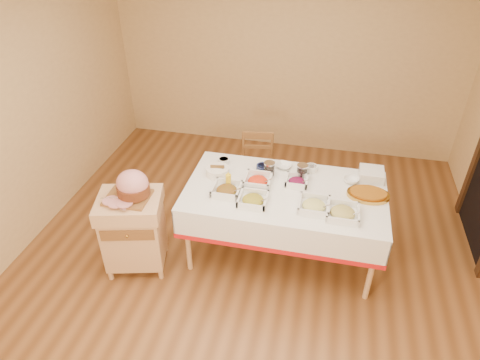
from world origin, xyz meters
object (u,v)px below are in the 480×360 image
object	(u,v)px
preserve_jar_left	(269,169)
brass_platter	(368,194)
dining_table	(284,204)
preserve_jar_right	(302,172)
ham_on_board	(132,187)
mustard_bottle	(228,180)
bread_basket	(217,171)
butcher_cart	(133,229)
dining_chair	(257,169)
plate_stack	(371,174)

from	to	relation	value
preserve_jar_left	brass_platter	xyz separation A→B (m)	(0.92, -0.15, -0.04)
dining_table	brass_platter	xyz separation A→B (m)	(0.73, 0.07, 0.18)
preserve_jar_left	preserve_jar_right	world-z (taller)	same
ham_on_board	brass_platter	xyz separation A→B (m)	(2.01, 0.51, -0.12)
ham_on_board	mustard_bottle	xyz separation A→B (m)	(0.76, 0.39, -0.07)
dining_table	bread_basket	bearing A→B (deg)	170.60
butcher_cart	dining_chair	distance (m)	1.57
dining_table	butcher_cart	world-z (taller)	butcher_cart
butcher_cart	bread_basket	size ratio (longest dim) A/B	3.58
bread_basket	brass_platter	world-z (taller)	bread_basket
preserve_jar_right	mustard_bottle	xyz separation A→B (m)	(-0.64, -0.30, 0.01)
ham_on_board	mustard_bottle	bearing A→B (deg)	27.31
butcher_cart	plate_stack	size ratio (longest dim) A/B	3.55
plate_stack	preserve_jar_left	bearing A→B (deg)	-171.41
dining_chair	ham_on_board	distance (m)	1.59
dining_table	plate_stack	distance (m)	0.87
dining_table	bread_basket	world-z (taller)	bread_basket
ham_on_board	preserve_jar_left	size ratio (longest dim) A/B	2.97
preserve_jar_left	dining_table	bearing A→B (deg)	-50.10
plate_stack	dining_chair	bearing A→B (deg)	159.77
butcher_cart	preserve_jar_left	world-z (taller)	preserve_jar_left
dining_table	bread_basket	distance (m)	0.71
preserve_jar_right	bread_basket	world-z (taller)	preserve_jar_right
ham_on_board	plate_stack	distance (m)	2.20
ham_on_board	bread_basket	distance (m)	0.83
butcher_cart	preserve_jar_right	bearing A→B (deg)	26.51
preserve_jar_right	dining_table	bearing A→B (deg)	-116.51
preserve_jar_left	bread_basket	world-z (taller)	preserve_jar_left
plate_stack	dining_table	bearing A→B (deg)	-154.39
bread_basket	plate_stack	xyz separation A→B (m)	(1.43, 0.26, 0.01)
dining_table	plate_stack	xyz separation A→B (m)	(0.77, 0.37, 0.21)
dining_table	ham_on_board	world-z (taller)	ham_on_board
dining_table	mustard_bottle	size ratio (longest dim) A/B	11.69
preserve_jar_right	plate_stack	xyz separation A→B (m)	(0.64, 0.12, -0.01)
butcher_cart	ham_on_board	xyz separation A→B (m)	(0.04, 0.03, 0.45)
ham_on_board	dining_chair	bearing A→B (deg)	55.02
brass_platter	preserve_jar_right	bearing A→B (deg)	163.63
ham_on_board	dining_table	bearing A→B (deg)	19.02
preserve_jar_left	plate_stack	xyz separation A→B (m)	(0.95, 0.14, -0.01)
dining_table	dining_chair	size ratio (longest dim) A/B	2.20
butcher_cart	dining_chair	world-z (taller)	dining_chair
mustard_bottle	plate_stack	size ratio (longest dim) A/B	0.70
bread_basket	brass_platter	distance (m)	1.40
dining_chair	preserve_jar_left	bearing A→B (deg)	-68.72
preserve_jar_right	plate_stack	world-z (taller)	preserve_jar_right
brass_platter	butcher_cart	bearing A→B (deg)	-165.23
dining_chair	mustard_bottle	distance (m)	0.95
dining_table	ham_on_board	distance (m)	1.39
preserve_jar_right	ham_on_board	bearing A→B (deg)	-153.87
preserve_jar_right	preserve_jar_left	bearing A→B (deg)	-175.55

